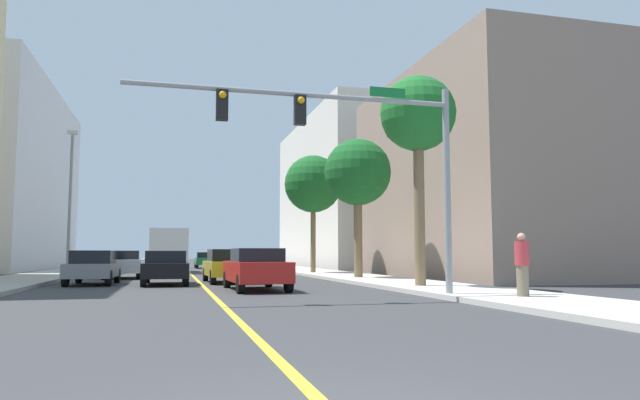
% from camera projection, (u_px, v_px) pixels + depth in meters
% --- Properties ---
extents(ground, '(192.00, 192.00, 0.00)m').
position_uv_depth(ground, '(187.00, 270.00, 44.76)').
color(ground, '#38383A').
extents(sidewalk_left, '(3.61, 168.00, 0.15)m').
position_uv_depth(sidewalk_left, '(77.00, 270.00, 42.76)').
color(sidewalk_left, '#9E9B93').
rests_on(sidewalk_left, ground).
extents(sidewalk_right, '(3.61, 168.00, 0.15)m').
position_uv_depth(sidewalk_right, '(288.00, 269.00, 46.78)').
color(sidewalk_right, beige).
rests_on(sidewalk_right, ground).
extents(lane_marking_center, '(0.16, 144.00, 0.01)m').
position_uv_depth(lane_marking_center, '(187.00, 270.00, 44.76)').
color(lane_marking_center, yellow).
rests_on(lane_marking_center, ground).
extents(building_right_near, '(12.35, 17.08, 11.41)m').
position_uv_depth(building_right_near, '(506.00, 177.00, 32.97)').
color(building_right_near, gray).
rests_on(building_right_near, ground).
extents(building_right_far, '(10.60, 24.25, 14.37)m').
position_uv_depth(building_right_far, '(355.00, 194.00, 57.30)').
color(building_right_far, silver).
rests_on(building_right_far, ground).
extents(traffic_signal_mast, '(9.38, 0.36, 6.09)m').
position_uv_depth(traffic_signal_mast, '(355.00, 138.00, 16.45)').
color(traffic_signal_mast, gray).
rests_on(traffic_signal_mast, sidewalk_right).
extents(street_lamp, '(0.56, 0.28, 7.95)m').
position_uv_depth(street_lamp, '(70.00, 194.00, 31.53)').
color(street_lamp, gray).
rests_on(street_lamp, sidewalk_left).
extents(palm_near, '(2.82, 2.82, 7.77)m').
position_uv_depth(palm_near, '(418.00, 117.00, 21.41)').
color(palm_near, brown).
rests_on(palm_near, sidewalk_right).
extents(palm_mid, '(3.34, 3.34, 6.88)m').
position_uv_depth(palm_mid, '(358.00, 173.00, 28.68)').
color(palm_mid, brown).
rests_on(palm_mid, sidewalk_right).
extents(palm_far, '(3.59, 3.59, 7.29)m').
position_uv_depth(palm_far, '(313.00, 185.00, 35.94)').
color(palm_far, brown).
rests_on(palm_far, sidewalk_right).
extents(car_red, '(1.96, 4.55, 1.48)m').
position_uv_depth(car_red, '(256.00, 268.00, 20.55)').
color(car_red, red).
rests_on(car_red, ground).
extents(car_green, '(1.78, 4.23, 1.41)m').
position_uv_depth(car_green, '(205.00, 260.00, 50.97)').
color(car_green, '#196638').
rests_on(car_green, ground).
extents(car_silver, '(1.98, 4.52, 1.45)m').
position_uv_depth(car_silver, '(123.00, 264.00, 30.23)').
color(car_silver, '#BCBCC1').
rests_on(car_silver, ground).
extents(car_black, '(1.88, 4.42, 1.41)m').
position_uv_depth(car_black, '(166.00, 267.00, 24.18)').
color(car_black, black).
rests_on(car_black, ground).
extents(car_yellow, '(2.09, 4.47, 1.49)m').
position_uv_depth(car_yellow, '(229.00, 265.00, 25.88)').
color(car_yellow, gold).
rests_on(car_yellow, ground).
extents(car_gray, '(1.94, 4.01, 1.43)m').
position_uv_depth(car_gray, '(93.00, 267.00, 24.11)').
color(car_gray, slate).
rests_on(car_gray, ground).
extents(delivery_truck, '(2.50, 7.24, 2.90)m').
position_uv_depth(delivery_truck, '(170.00, 250.00, 39.15)').
color(delivery_truck, '#194799').
rests_on(delivery_truck, ground).
extents(pedestrian, '(0.38, 0.38, 1.72)m').
position_uv_depth(pedestrian, '(522.00, 265.00, 15.63)').
color(pedestrian, '#726651').
rests_on(pedestrian, sidewalk_right).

